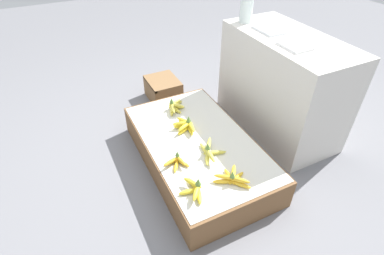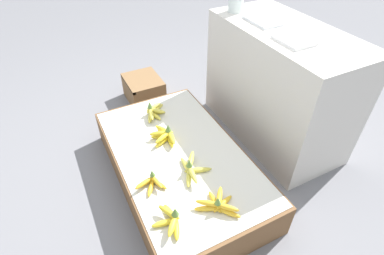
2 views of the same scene
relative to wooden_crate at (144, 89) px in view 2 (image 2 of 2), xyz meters
name	(u,v)px [view 2 (image 2 of 2)]	position (x,y,z in m)	size (l,w,h in m)	color
ground_plane	(180,178)	(0.97, -0.11, -0.11)	(10.00, 10.00, 0.00)	slate
display_platform	(179,166)	(0.97, -0.11, 0.01)	(1.26, 0.73, 0.23)	brown
back_vendor_table	(277,86)	(0.84, 0.71, 0.30)	(1.07, 0.53, 0.81)	beige
wooden_crate	(144,89)	(0.00, 0.00, 0.00)	(0.34, 0.29, 0.21)	olive
banana_bunch_front_midright	(151,183)	(1.13, -0.35, 0.15)	(0.12, 0.17, 0.09)	gold
banana_bunch_front_right	(171,219)	(1.39, -0.35, 0.16)	(0.22, 0.15, 0.11)	yellow
banana_bunch_middle_left	(154,111)	(0.54, -0.11, 0.16)	(0.19, 0.18, 0.11)	#DBCC4C
banana_bunch_middle_midleft	(165,135)	(0.82, -0.13, 0.16)	(0.22, 0.16, 0.11)	yellow
banana_bunch_middle_midright	(191,169)	(1.14, -0.11, 0.16)	(0.24, 0.20, 0.10)	gold
banana_bunch_middle_right	(218,204)	(1.42, -0.10, 0.16)	(0.22, 0.22, 0.10)	gold
foam_tray_white	(294,40)	(1.00, 0.61, 0.71)	(0.21, 0.16, 0.02)	white
foam_tray_dark	(262,21)	(0.67, 0.63, 0.71)	(0.24, 0.15, 0.02)	white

